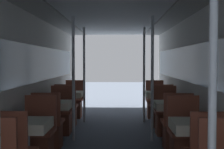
{
  "coord_description": "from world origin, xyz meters",
  "views": [
    {
      "loc": [
        0.1,
        -1.37,
        1.46
      ],
      "look_at": [
        0.01,
        3.03,
        1.27
      ],
      "focal_mm": 50.0,
      "sensor_mm": 36.0,
      "label": 1
    }
  ],
  "objects_px": {
    "chair_left_near_3": "(67,113)",
    "chair_right_near_2": "(176,132)",
    "dining_table_right_3": "(158,96)",
    "chair_right_far_3": "(155,106)",
    "chair_left_far_2": "(61,119)",
    "dining_table_right_2": "(171,108)",
    "chair_left_near_2": "(49,131)",
    "support_pole_right_0": "(212,111)",
    "support_pole_left_3": "(84,75)",
    "support_pole_right_3": "(144,75)",
    "dining_table_left_2": "(55,107)",
    "chair_right_far_1": "(185,143)",
    "chair_left_far_3": "(74,106)",
    "dining_table_left_1": "(26,129)",
    "chair_left_far_1": "(38,143)",
    "support_pole_left_2": "(73,79)",
    "chair_right_far_2": "(166,119)",
    "chair_right_near_3": "(161,113)",
    "dining_table_left_3": "(70,96)",
    "dining_table_right_1": "(195,129)",
    "support_pole_right_2": "(152,79)"
  },
  "relations": [
    {
      "from": "support_pole_left_3",
      "to": "support_pole_right_0",
      "type": "distance_m",
      "value": 5.57
    },
    {
      "from": "support_pole_left_3",
      "to": "support_pole_right_3",
      "type": "bearing_deg",
      "value": 0.0
    },
    {
      "from": "chair_left_near_3",
      "to": "chair_left_far_1",
      "type": "bearing_deg",
      "value": -90.0
    },
    {
      "from": "support_pole_left_2",
      "to": "chair_right_far_2",
      "type": "xyz_separation_m",
      "value": [
        1.76,
        0.54,
        -0.84
      ]
    },
    {
      "from": "chair_left_far_1",
      "to": "chair_right_far_2",
      "type": "bearing_deg",
      "value": -139.5
    },
    {
      "from": "dining_table_left_2",
      "to": "chair_right_far_1",
      "type": "distance_m",
      "value": 2.46
    },
    {
      "from": "chair_right_far_1",
      "to": "chair_right_near_3",
      "type": "distance_m",
      "value": 2.5
    },
    {
      "from": "dining_table_right_2",
      "to": "support_pole_right_2",
      "type": "xyz_separation_m",
      "value": [
        -0.34,
        0.0,
        0.52
      ]
    },
    {
      "from": "chair_right_far_1",
      "to": "dining_table_left_2",
      "type": "bearing_deg",
      "value": -30.77
    },
    {
      "from": "dining_table_left_2",
      "to": "dining_table_left_3",
      "type": "height_order",
      "value": "same"
    },
    {
      "from": "chair_left_far_2",
      "to": "dining_table_right_2",
      "type": "distance_m",
      "value": 2.19
    },
    {
      "from": "support_pole_right_2",
      "to": "dining_table_left_2",
      "type": "bearing_deg",
      "value": -180.0
    },
    {
      "from": "dining_table_right_3",
      "to": "chair_right_far_3",
      "type": "bearing_deg",
      "value": 90.0
    },
    {
      "from": "dining_table_left_2",
      "to": "support_pole_left_3",
      "type": "bearing_deg",
      "value": 79.39
    },
    {
      "from": "chair_left_far_3",
      "to": "dining_table_right_2",
      "type": "relative_size",
      "value": 1.32
    },
    {
      "from": "chair_left_near_2",
      "to": "chair_left_near_3",
      "type": "distance_m",
      "value": 1.79
    },
    {
      "from": "dining_table_left_2",
      "to": "chair_left_near_3",
      "type": "distance_m",
      "value": 1.29
    },
    {
      "from": "dining_table_left_2",
      "to": "chair_left_far_1",
      "type": "bearing_deg",
      "value": -90.0
    },
    {
      "from": "chair_left_near_2",
      "to": "support_pole_left_2",
      "type": "xyz_separation_m",
      "value": [
        0.34,
        0.54,
        0.84
      ]
    },
    {
      "from": "chair_right_far_3",
      "to": "chair_right_near_3",
      "type": "bearing_deg",
      "value": 90.0
    },
    {
      "from": "chair_left_far_1",
      "to": "support_pole_right_0",
      "type": "height_order",
      "value": "support_pole_right_0"
    },
    {
      "from": "chair_left_far_2",
      "to": "chair_right_near_2",
      "type": "height_order",
      "value": "same"
    },
    {
      "from": "support_pole_right_0",
      "to": "dining_table_right_3",
      "type": "xyz_separation_m",
      "value": [
        0.34,
        5.38,
        -0.52
      ]
    },
    {
      "from": "dining_table_left_2",
      "to": "chair_right_near_2",
      "type": "bearing_deg",
      "value": -14.51
    },
    {
      "from": "chair_left_far_2",
      "to": "dining_table_right_1",
      "type": "bearing_deg",
      "value": 131.94
    },
    {
      "from": "dining_table_left_1",
      "to": "dining_table_right_2",
      "type": "bearing_deg",
      "value": 40.5
    },
    {
      "from": "dining_table_right_2",
      "to": "support_pole_right_2",
      "type": "bearing_deg",
      "value": 180.0
    },
    {
      "from": "chair_left_far_2",
      "to": "support_pole_right_0",
      "type": "xyz_separation_m",
      "value": [
        1.76,
        -4.13,
        0.84
      ]
    },
    {
      "from": "chair_left_near_2",
      "to": "chair_right_far_3",
      "type": "xyz_separation_m",
      "value": [
        2.1,
        2.88,
        0.0
      ]
    },
    {
      "from": "chair_left_far_1",
      "to": "chair_left_far_2",
      "type": "bearing_deg",
      "value": -90.0
    },
    {
      "from": "support_pole_right_0",
      "to": "chair_right_near_3",
      "type": "distance_m",
      "value": 4.92
    },
    {
      "from": "dining_table_left_3",
      "to": "chair_right_far_2",
      "type": "distance_m",
      "value": 2.46
    },
    {
      "from": "chair_left_near_3",
      "to": "chair_right_near_2",
      "type": "xyz_separation_m",
      "value": [
        2.1,
        -1.79,
        0.0
      ]
    },
    {
      "from": "chair_right_far_3",
      "to": "chair_left_near_2",
      "type": "bearing_deg",
      "value": 53.9
    },
    {
      "from": "chair_left_near_2",
      "to": "support_pole_right_0",
      "type": "distance_m",
      "value": 3.62
    },
    {
      "from": "support_pole_left_2",
      "to": "dining_table_left_3",
      "type": "bearing_deg",
      "value": 100.61
    },
    {
      "from": "dining_table_right_1",
      "to": "chair_right_far_2",
      "type": "distance_m",
      "value": 2.36
    },
    {
      "from": "support_pole_left_3",
      "to": "chair_left_far_2",
      "type": "bearing_deg",
      "value": -105.04
    },
    {
      "from": "dining_table_right_1",
      "to": "chair_right_far_3",
      "type": "xyz_separation_m",
      "value": [
        0.0,
        4.13,
        -0.32
      ]
    },
    {
      "from": "dining_table_left_1",
      "to": "chair_left_far_2",
      "type": "xyz_separation_m",
      "value": [
        -0.0,
        2.34,
        -0.32
      ]
    },
    {
      "from": "chair_left_near_2",
      "to": "support_pole_right_0",
      "type": "height_order",
      "value": "support_pole_right_0"
    },
    {
      "from": "chair_left_far_2",
      "to": "chair_right_far_1",
      "type": "relative_size",
      "value": 1.0
    },
    {
      "from": "chair_left_far_1",
      "to": "support_pole_left_2",
      "type": "xyz_separation_m",
      "value": [
        0.34,
        1.25,
        0.84
      ]
    },
    {
      "from": "dining_table_left_3",
      "to": "chair_right_far_3",
      "type": "distance_m",
      "value": 2.19
    },
    {
      "from": "chair_left_near_3",
      "to": "dining_table_right_2",
      "type": "xyz_separation_m",
      "value": [
        2.1,
        -1.25,
        0.32
      ]
    },
    {
      "from": "dining_table_left_2",
      "to": "support_pole_right_0",
      "type": "relative_size",
      "value": 0.32
    },
    {
      "from": "chair_right_near_2",
      "to": "support_pole_left_3",
      "type": "bearing_deg",
      "value": 127.05
    },
    {
      "from": "support_pole_right_2",
      "to": "chair_left_near_3",
      "type": "bearing_deg",
      "value": 144.68
    },
    {
      "from": "dining_table_right_1",
      "to": "support_pole_right_3",
      "type": "height_order",
      "value": "support_pole_right_3"
    },
    {
      "from": "support_pole_left_3",
      "to": "support_pole_right_3",
      "type": "distance_m",
      "value": 1.43
    }
  ]
}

